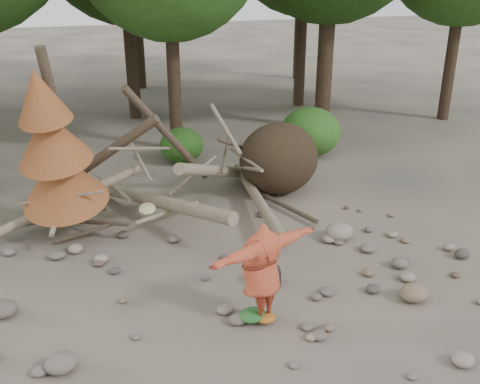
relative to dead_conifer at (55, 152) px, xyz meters
name	(u,v)px	position (x,y,z in m)	size (l,w,h in m)	color
ground	(248,289)	(3.12, -3.37, -2.11)	(120.00, 120.00, 0.00)	#514C44
deadfall_pile	(260,163)	(5.13, 0.87, -1.16)	(8.55, 5.24, 3.30)	#332619
dead_conifer	(55,152)	(0.00, 0.00, 0.00)	(2.06, 2.16, 4.35)	#4C3F30
bush_mid	(182,145)	(3.92, 4.43, -1.55)	(1.40, 1.40, 1.12)	#285919
bush_right	(310,132)	(8.12, 3.63, -1.31)	(2.00, 2.00, 1.60)	#326920
frisbee_thrower	(262,271)	(2.95, -4.36, -1.13)	(3.07, 1.23, 2.22)	#B04227
backpack	(270,278)	(3.57, -3.33, -1.98)	(0.41, 0.27, 0.27)	black
cloth_green	(252,317)	(2.79, -4.36, -2.02)	(0.49, 0.41, 0.19)	#266029
cloth_orange	(266,320)	(3.00, -4.49, -2.05)	(0.35, 0.29, 0.13)	#AA5C1D
boulder_front_left	(61,363)	(-0.40, -4.47, -1.96)	(0.49, 0.44, 0.30)	#6A6358
boulder_front_right	(414,293)	(5.85, -4.81, -1.95)	(0.54, 0.49, 0.32)	#7C644E
boulder_mid_right	(339,232)	(5.83, -2.16, -1.91)	(0.66, 0.59, 0.39)	gray
boulder_mid_left	(3,309)	(-1.26, -2.63, -1.96)	(0.50, 0.45, 0.30)	#5C534D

